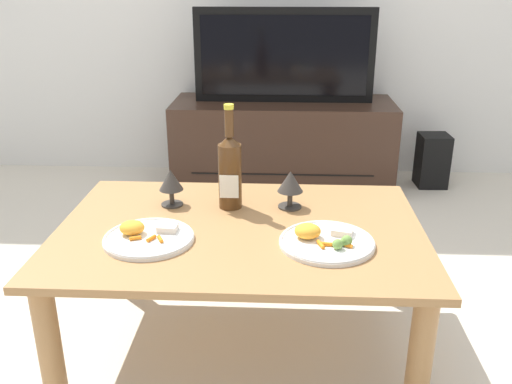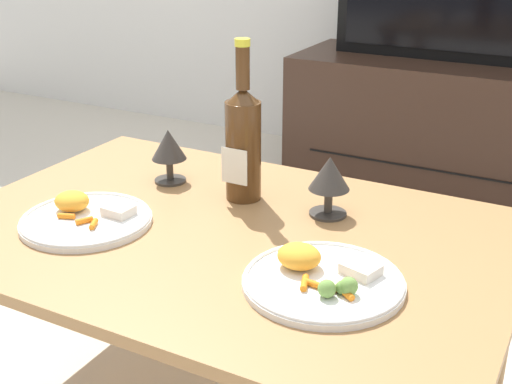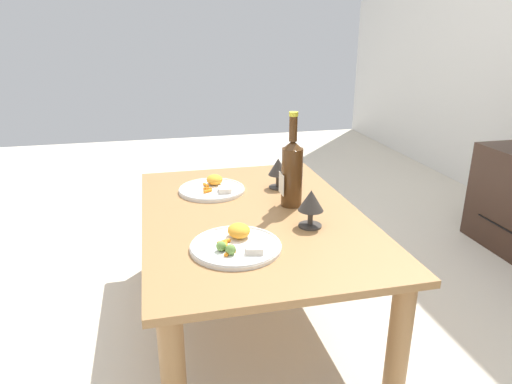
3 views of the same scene
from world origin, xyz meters
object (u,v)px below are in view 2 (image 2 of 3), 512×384
object	(u,v)px
dinner_plate_right	(322,278)
goblet_left	(169,147)
dining_table	(225,259)
tv_stand	(454,127)
wine_bottle	(243,140)
dinner_plate_left	(85,217)
goblet_right	(329,176)

from	to	relation	value
dinner_plate_right	goblet_left	bearing A→B (deg)	151.60
dining_table	tv_stand	size ratio (longest dim) A/B	0.91
goblet_left	wine_bottle	bearing A→B (deg)	-1.26
dining_table	tv_stand	bearing A→B (deg)	85.12
dining_table	goblet_left	xyz separation A→B (m)	(-0.26, 0.17, 0.16)
dining_table	dinner_plate_right	distance (m)	0.30
dinner_plate_left	tv_stand	bearing A→B (deg)	76.27
wine_bottle	dinner_plate_right	size ratio (longest dim) A/B	1.26
dining_table	goblet_right	distance (m)	0.29
tv_stand	goblet_left	xyz separation A→B (m)	(-0.39, -1.41, 0.27)
tv_stand	wine_bottle	bearing A→B (deg)	-97.31
dining_table	tv_stand	xyz separation A→B (m)	(0.13, 1.58, -0.11)
goblet_right	dinner_plate_right	xyz separation A→B (m)	(0.11, -0.28, -0.08)
wine_bottle	goblet_left	distance (m)	0.22
goblet_right	wine_bottle	bearing A→B (deg)	-178.74
wine_bottle	goblet_right	xyz separation A→B (m)	(0.21, 0.00, -0.05)
dining_table	dinner_plate_left	bearing A→B (deg)	-158.33
goblet_right	dinner_plate_left	xyz separation A→B (m)	(-0.44, -0.28, -0.08)
dining_table	wine_bottle	bearing A→B (deg)	105.53
dining_table	wine_bottle	size ratio (longest dim) A/B	3.23
tv_stand	dinner_plate_left	xyz separation A→B (m)	(-0.41, -1.69, 0.20)
tv_stand	dinner_plate_left	size ratio (longest dim) A/B	4.65
dining_table	goblet_right	xyz separation A→B (m)	(0.16, 0.17, 0.16)
goblet_right	dinner_plate_left	distance (m)	0.53
wine_bottle	dinner_plate_right	xyz separation A→B (m)	(0.31, -0.28, -0.13)
tv_stand	dinner_plate_left	bearing A→B (deg)	-103.73
tv_stand	goblet_right	distance (m)	1.43
dining_table	goblet_left	bearing A→B (deg)	146.12
tv_stand	dinner_plate_right	size ratio (longest dim) A/B	4.47
dining_table	goblet_left	size ratio (longest dim) A/B	8.92
tv_stand	goblet_left	size ratio (longest dim) A/B	9.77
tv_stand	goblet_left	bearing A→B (deg)	-105.50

